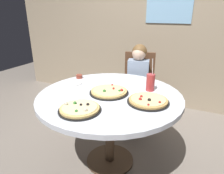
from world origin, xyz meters
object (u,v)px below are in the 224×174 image
at_px(dining_table, 110,103).
at_px(pizza_veggie, 109,92).
at_px(chair_wooden, 138,84).
at_px(diner_child, 137,92).
at_px(pizza_pepperoni, 148,101).
at_px(sauce_bowl, 79,76).
at_px(plate_small, 73,83).
at_px(pizza_cheese, 80,109).
at_px(soda_cup, 150,82).

bearing_deg(dining_table, pizza_veggie, 132.64).
relative_size(dining_table, chair_wooden, 1.37).
height_order(diner_child, pizza_pepperoni, diner_child).
distance_m(dining_table, pizza_pepperoni, 0.38).
bearing_deg(pizza_veggie, sauce_bowl, 152.62).
distance_m(chair_wooden, sauce_bowl, 0.86).
distance_m(dining_table, pizza_veggie, 0.11).
xyz_separation_m(chair_wooden, diner_child, (0.04, -0.18, -0.05)).
bearing_deg(plate_small, pizza_cheese, -50.18).
relative_size(soda_cup, sauce_bowl, 4.40).
height_order(pizza_veggie, sauce_bowl, pizza_veggie).
height_order(pizza_cheese, pizza_pepperoni, same).
bearing_deg(pizza_cheese, diner_child, 86.10).
xyz_separation_m(dining_table, diner_child, (0.02, 0.76, -0.18)).
bearing_deg(soda_cup, pizza_pepperoni, -78.19).
bearing_deg(plate_small, diner_child, 54.66).
distance_m(chair_wooden, pizza_veggie, 0.96).
xyz_separation_m(pizza_veggie, sauce_bowl, (-0.50, 0.26, 0.00)).
height_order(chair_wooden, diner_child, diner_child).
height_order(chair_wooden, plate_small, chair_wooden).
bearing_deg(pizza_pepperoni, pizza_veggie, 173.19).
distance_m(dining_table, plate_small, 0.48).
height_order(diner_child, pizza_veggie, diner_child).
distance_m(dining_table, sauce_bowl, 0.59).
xyz_separation_m(pizza_veggie, pizza_cheese, (-0.05, -0.41, 0.00)).
bearing_deg(pizza_cheese, dining_table, 81.12).
xyz_separation_m(pizza_pepperoni, plate_small, (-0.83, 0.12, -0.01)).
relative_size(sauce_bowl, plate_small, 0.39).
xyz_separation_m(dining_table, chair_wooden, (-0.02, 0.94, -0.13)).
relative_size(pizza_pepperoni, plate_small, 1.92).
bearing_deg(pizza_cheese, pizza_veggie, 83.11).
height_order(pizza_veggie, pizza_pepperoni, same).
bearing_deg(pizza_veggie, chair_wooden, 90.53).
relative_size(pizza_pepperoni, soda_cup, 1.12).
relative_size(pizza_veggie, soda_cup, 1.16).
relative_size(pizza_veggie, plate_small, 1.99).
xyz_separation_m(chair_wooden, plate_small, (-0.44, -0.85, 0.22)).
relative_size(chair_wooden, diner_child, 0.88).
bearing_deg(pizza_veggie, pizza_cheese, -96.89).
bearing_deg(chair_wooden, plate_small, -117.33).
relative_size(pizza_veggie, sauce_bowl, 5.11).
bearing_deg(sauce_bowl, soda_cup, -2.12).
relative_size(dining_table, plate_small, 7.24).
height_order(diner_child, sauce_bowl, diner_child).
height_order(chair_wooden, soda_cup, soda_cup).
bearing_deg(dining_table, diner_child, 88.70).
distance_m(pizza_veggie, plate_small, 0.46).
height_order(pizza_cheese, sauce_bowl, pizza_cheese).
relative_size(pizza_veggie, pizza_cheese, 1.10).
bearing_deg(chair_wooden, pizza_pepperoni, -68.35).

